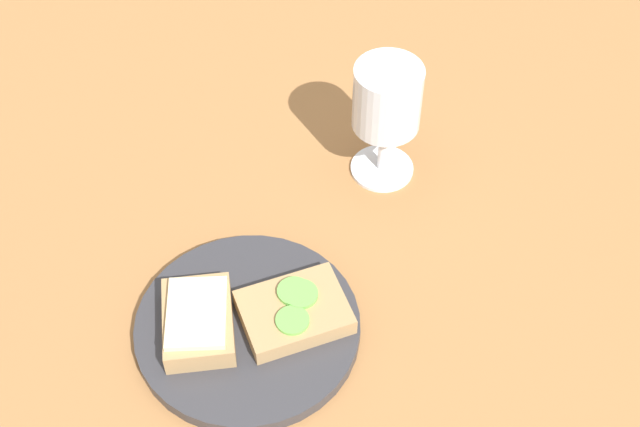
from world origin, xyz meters
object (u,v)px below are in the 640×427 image
(sandwich_with_cucumber, at_px, (294,311))
(wine_glass, at_px, (387,104))
(sandwich_with_cheese, at_px, (198,321))
(plate, at_px, (248,328))

(sandwich_with_cucumber, distance_m, wine_glass, 0.24)
(sandwich_with_cheese, relative_size, sandwich_with_cucumber, 0.90)
(sandwich_with_cheese, bearing_deg, wine_glass, -0.78)
(plate, distance_m, sandwich_with_cucumber, 0.05)
(plate, relative_size, sandwich_with_cucumber, 1.75)
(plate, xyz_separation_m, sandwich_with_cucumber, (0.03, -0.03, 0.02))
(plate, bearing_deg, wine_glass, 6.05)
(plate, height_order, sandwich_with_cucumber, sandwich_with_cucumber)
(wine_glass, bearing_deg, plate, -173.95)
(sandwich_with_cucumber, relative_size, wine_glass, 0.85)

